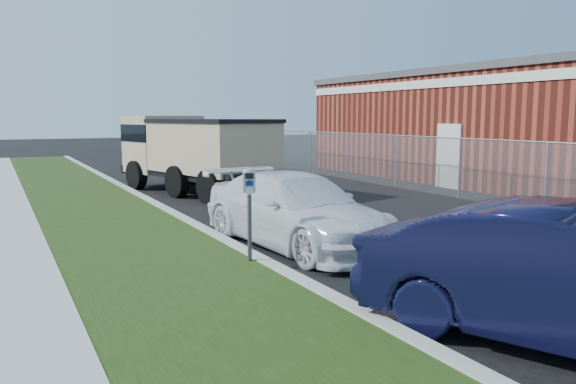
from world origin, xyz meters
name	(u,v)px	position (x,y,z in m)	size (l,w,h in m)	color
ground	(377,246)	(0.00, 0.00, 0.00)	(120.00, 120.00, 0.00)	black
streetside	(52,252)	(-5.57, 2.00, 0.07)	(6.12, 50.00, 0.15)	#989890
chainlink_fence	(396,151)	(6.00, 7.00, 1.26)	(0.06, 30.06, 30.00)	slate
brick_building	(498,125)	(12.00, 8.00, 2.13)	(9.20, 14.20, 4.17)	maroon
parking_meter	(249,194)	(-2.81, -0.37, 1.22)	(0.24, 0.20, 1.49)	#3F4247
white_wagon	(296,210)	(-1.35, 0.77, 0.68)	(1.92, 4.72, 1.37)	white
dump_truck	(193,149)	(-0.60, 9.14, 1.39)	(3.84, 6.69, 2.47)	black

